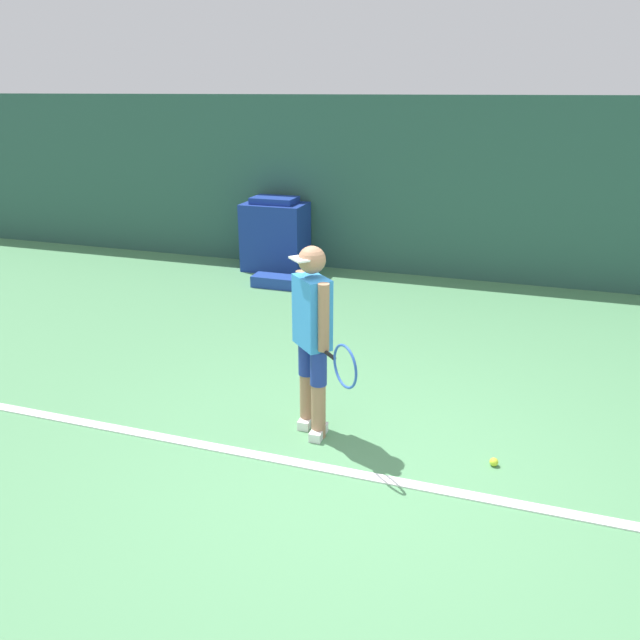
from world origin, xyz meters
The scene contains 8 objects.
ground_plane centered at (0.00, 0.00, 0.00)m, with size 24.00×24.00×0.00m, color #518C5B.
back_wall centered at (0.00, 5.44, 1.34)m, with size 24.00×0.10×2.68m.
court_baseline centered at (0.00, -0.15, 0.01)m, with size 21.60×0.10×0.01m.
tennis_player centered at (-0.46, 0.36, 0.90)m, with size 0.71×0.70×1.62m.
tennis_ball centered at (1.04, 0.31, 0.03)m, with size 0.07×0.07×0.07m.
covered_chair centered at (-2.70, 5.02, 0.56)m, with size 0.98×0.65×1.17m.
equipment_bag centered at (-2.26, 4.13, 0.08)m, with size 0.86×0.31×0.17m.
water_bottle centered at (-1.95, 4.85, 0.13)m, with size 0.08×0.08×0.27m.
Camera 1 is at (1.06, -4.07, 2.76)m, focal length 35.00 mm.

